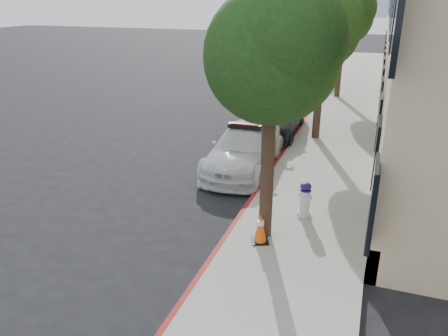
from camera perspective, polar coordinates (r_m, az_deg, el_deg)
name	(u,v)px	position (r m, az deg, el deg)	size (l,w,h in m)	color
ground	(187,190)	(13.07, -4.86, -2.83)	(120.00, 120.00, 0.00)	black
sidewalk	(343,116)	(21.52, 15.23, 6.57)	(3.20, 50.00, 0.15)	gray
curb_strip	(310,113)	(21.67, 11.16, 7.03)	(0.12, 50.00, 0.15)	maroon
tree_near	(273,55)	(9.10, 6.42, 14.41)	(2.92, 2.82, 5.62)	black
tree_mid	(325,32)	(16.96, 12.99, 16.95)	(2.77, 2.64, 5.43)	black
tree_far	(345,16)	(24.90, 15.51, 18.60)	(3.10, 3.00, 5.81)	black
police_car	(245,148)	(14.41, 2.71, 2.61)	(2.06, 4.85, 1.54)	silver
parked_car_mid	(276,115)	(18.19, 6.84, 6.91)	(1.93, 4.79, 1.63)	black
parked_car_far	(315,75)	(28.70, 11.84, 11.77)	(1.46, 4.19, 1.38)	black
fire_hydrant	(305,200)	(11.23, 10.51, -4.08)	(0.38, 0.35, 0.91)	silver
traffic_cone	(260,228)	(9.98, 4.78, -7.82)	(0.49, 0.49, 0.71)	black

